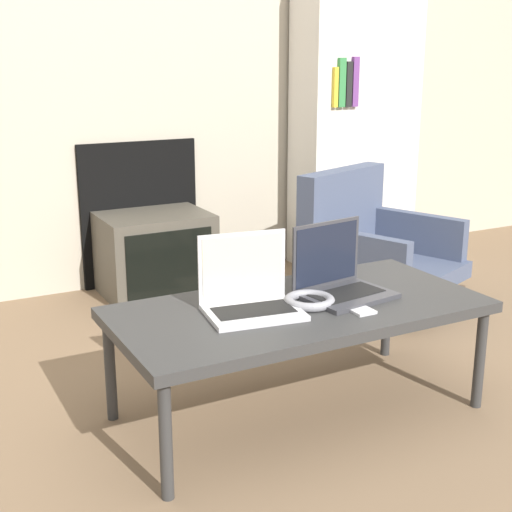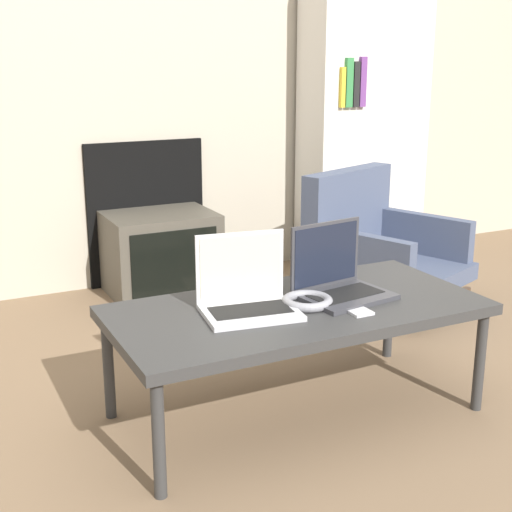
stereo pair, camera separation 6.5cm
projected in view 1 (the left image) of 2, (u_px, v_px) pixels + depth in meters
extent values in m
plane|color=#7A6047|center=(355.00, 459.00, 2.13)|extent=(14.00, 14.00, 0.00)
cube|color=#B7AD99|center=(124.00, 28.00, 3.49)|extent=(7.00, 0.06, 2.60)
cube|color=black|center=(140.00, 213.00, 3.72)|extent=(0.63, 0.03, 0.75)
cube|color=#333333|center=(299.00, 310.00, 2.32)|extent=(1.21, 0.58, 0.04)
cylinder|color=#333333|center=(166.00, 441.00, 1.90)|extent=(0.04, 0.04, 0.35)
cylinder|color=#333333|center=(480.00, 359.00, 2.41)|extent=(0.04, 0.04, 0.35)
cylinder|color=#333333|center=(110.00, 370.00, 2.33)|extent=(0.04, 0.04, 0.35)
cylinder|color=#333333|center=(387.00, 313.00, 2.84)|extent=(0.04, 0.04, 0.35)
cube|color=silver|center=(253.00, 312.00, 2.22)|extent=(0.32, 0.26, 0.02)
cube|color=black|center=(253.00, 310.00, 2.22)|extent=(0.26, 0.16, 0.00)
cube|color=silver|center=(242.00, 266.00, 2.28)|extent=(0.29, 0.05, 0.23)
cube|color=beige|center=(243.00, 267.00, 2.28)|extent=(0.27, 0.04, 0.20)
cube|color=#38383D|center=(346.00, 295.00, 2.38)|extent=(0.32, 0.26, 0.02)
cube|color=black|center=(347.00, 293.00, 2.38)|extent=(0.26, 0.16, 0.00)
cube|color=#38383D|center=(326.00, 254.00, 2.43)|extent=(0.29, 0.05, 0.23)
cube|color=black|center=(327.00, 254.00, 2.43)|extent=(0.27, 0.04, 0.20)
torus|color=gray|center=(309.00, 301.00, 2.31)|extent=(0.17, 0.17, 0.03)
cube|color=silver|center=(357.00, 308.00, 2.27)|extent=(0.07, 0.13, 0.01)
cube|color=#4C473D|center=(155.00, 254.00, 3.59)|extent=(0.53, 0.40, 0.41)
cube|color=black|center=(170.00, 264.00, 3.41)|extent=(0.44, 0.01, 0.32)
cube|color=#47516B|center=(384.00, 271.00, 3.41)|extent=(0.78, 0.79, 0.08)
cube|color=#47516B|center=(342.00, 212.00, 3.50)|extent=(0.60, 0.31, 0.42)
cube|color=#47516B|center=(354.00, 254.00, 3.17)|extent=(0.26, 0.54, 0.20)
cube|color=#47516B|center=(414.00, 232.00, 3.57)|extent=(0.26, 0.54, 0.20)
cylinder|color=#4C3828|center=(374.00, 317.00, 3.11)|extent=(0.04, 0.04, 0.13)
cylinder|color=#4C3828|center=(460.00, 299.00, 3.34)|extent=(0.04, 0.04, 0.13)
cylinder|color=#4C3828|center=(311.00, 285.00, 3.54)|extent=(0.04, 0.04, 0.13)
cylinder|color=#4C3828|center=(391.00, 271.00, 3.77)|extent=(0.04, 0.04, 0.13)
cube|color=silver|center=(355.00, 119.00, 4.02)|extent=(0.70, 0.30, 1.65)
cube|color=gold|center=(335.00, 87.00, 3.72)|extent=(0.02, 0.02, 0.21)
cube|color=#337F42|center=(342.00, 83.00, 3.73)|extent=(0.04, 0.02, 0.25)
cube|color=black|center=(348.00, 84.00, 3.76)|extent=(0.04, 0.02, 0.23)
cube|color=#6B387F|center=(355.00, 82.00, 3.77)|extent=(0.04, 0.02, 0.26)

